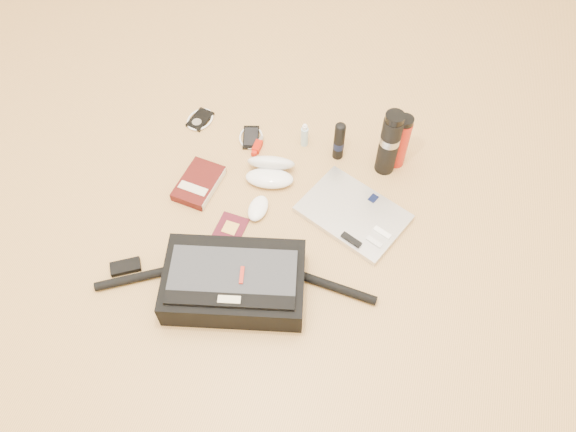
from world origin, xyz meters
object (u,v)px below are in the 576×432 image
Objects in this scene: book at (199,184)px; thermos_red at (400,142)px; messenger_bag at (234,282)px; thermos_black at (389,143)px; laptop at (353,214)px.

thermos_red is (0.69, 0.33, 0.10)m from book.
thermos_black is at bearing 46.79° from messenger_bag.
laptop is 0.29m from thermos_black.
messenger_bag is 0.76m from thermos_black.
thermos_red reaches higher than laptop.
laptop is at bearing -109.40° from thermos_red.
thermos_black is (0.38, 0.66, 0.09)m from messenger_bag.
thermos_red is (0.42, 0.70, 0.06)m from messenger_bag.
book is 0.77m from thermos_red.
laptop is 1.79× the size of thermos_red.
messenger_bag is 4.28× the size of book.
thermos_black is 1.19× the size of thermos_red.
thermos_black is 0.06m from thermos_red.
messenger_bag reaches higher than book.
thermos_red is (0.10, 0.29, 0.11)m from laptop.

